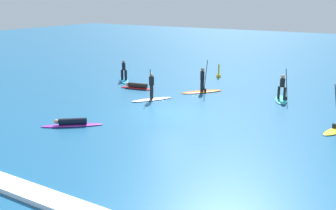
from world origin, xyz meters
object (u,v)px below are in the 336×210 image
surfer_on_orange_board (202,87)px  surfer_on_purple_board (72,123)px  surfer_on_red_board (137,86)px  surfer_on_blue_board (124,76)px  marker_buoy (219,75)px  surfer_on_teal_board (282,94)px  surfer_on_white_board (152,93)px

surfer_on_orange_board → surfer_on_purple_board: 10.71m
surfer_on_red_board → surfer_on_blue_board: (-2.63, 1.85, 0.19)m
surfer_on_orange_board → marker_buoy: size_ratio=2.31×
surfer_on_blue_board → surfer_on_orange_board: bearing=-135.4°
surfer_on_teal_board → marker_buoy: surfer_on_teal_board is taller
surfer_on_purple_board → surfer_on_blue_board: size_ratio=1.09×
surfer_on_orange_board → marker_buoy: surfer_on_orange_board is taller
surfer_on_red_board → surfer_on_purple_board: 9.21m
surfer_on_blue_board → marker_buoy: (5.88, 5.30, -0.15)m
surfer_on_orange_board → surfer_on_blue_board: size_ratio=1.10×
surfer_on_orange_board → surfer_on_white_board: 4.14m
surfer_on_red_board → surfer_on_purple_board: (2.29, -8.92, -0.02)m
surfer_on_orange_board → surfer_on_blue_board: bearing=126.9°
surfer_on_purple_board → marker_buoy: bearing=-133.3°
surfer_on_white_board → surfer_on_orange_board: bearing=-172.0°
surfer_on_orange_board → surfer_on_white_board: surfer_on_orange_board is taller
surfer_on_red_board → surfer_on_orange_board: (4.57, 1.54, 0.21)m
surfer_on_teal_board → marker_buoy: (-6.77, 4.94, -0.23)m
surfer_on_purple_board → surfer_on_blue_board: (-4.93, 10.77, 0.21)m
marker_buoy → surfer_on_blue_board: bearing=-137.9°
marker_buoy → surfer_on_red_board: bearing=-114.4°
surfer_on_red_board → marker_buoy: (3.25, 7.16, 0.04)m
surfer_on_red_board → surfer_on_orange_board: 4.83m
surfer_on_purple_board → surfer_on_teal_board: size_ratio=1.08×
surfer_on_red_board → surfer_on_orange_board: bearing=-170.8°
surfer_on_blue_board → surfer_on_teal_board: 12.66m
surfer_on_red_board → surfer_on_blue_board: bearing=-44.5°
surfer_on_purple_board → surfer_on_white_board: (0.49, 6.73, 0.32)m
surfer_on_blue_board → surfer_on_white_board: 6.76m
surfer_on_purple_board → marker_buoy: size_ratio=2.30×
surfer_on_red_board → surfer_on_purple_board: bearing=95.0°
surfer_on_red_board → surfer_on_white_board: 3.56m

